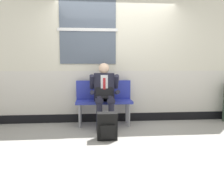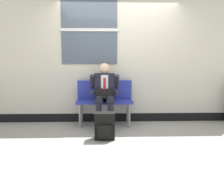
# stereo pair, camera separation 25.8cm
# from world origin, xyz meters

# --- Properties ---
(ground_plane) EXTENTS (18.00, 18.00, 0.00)m
(ground_plane) POSITION_xyz_m (0.00, 0.00, 0.00)
(ground_plane) COLOR gray
(station_wall) EXTENTS (5.43, 0.17, 2.64)m
(station_wall) POSITION_xyz_m (-0.01, 0.57, 1.32)
(station_wall) COLOR beige
(station_wall) RESTS_ON ground
(bench_with_person) EXTENTS (1.13, 0.42, 0.90)m
(bench_with_person) POSITION_xyz_m (-0.29, 0.29, 0.54)
(bench_with_person) COLOR #28339E
(bench_with_person) RESTS_ON ground
(person_seated) EXTENTS (0.57, 0.70, 1.26)m
(person_seated) POSITION_xyz_m (-0.29, 0.10, 0.68)
(person_seated) COLOR #1E1E2D
(person_seated) RESTS_ON ground
(backpack) EXTENTS (0.33, 0.25, 0.44)m
(backpack) POSITION_xyz_m (-0.29, -0.66, 0.22)
(backpack) COLOR black
(backpack) RESTS_ON ground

